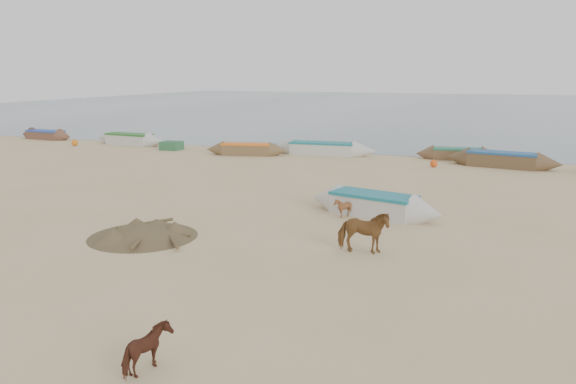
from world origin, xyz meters
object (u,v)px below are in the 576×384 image
(calf_right, at_px, (149,350))
(near_canoe, at_px, (373,204))
(calf_front, at_px, (343,208))
(cow_adult, at_px, (363,232))

(calf_right, xyz_separation_m, near_canoe, (1.45, 13.19, -0.01))
(calf_right, relative_size, near_canoe, 0.16)
(calf_front, xyz_separation_m, calf_right, (-0.42, -12.43, 0.05))
(calf_right, bearing_deg, cow_adult, -28.91)
(calf_front, distance_m, calf_right, 12.44)
(calf_front, distance_m, near_canoe, 1.28)
(cow_adult, xyz_separation_m, calf_front, (-1.72, 4.05, -0.29))
(calf_right, bearing_deg, near_canoe, -20.86)
(near_canoe, bearing_deg, cow_adult, -67.47)
(cow_adult, xyz_separation_m, near_canoe, (-0.69, 4.81, -0.25))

